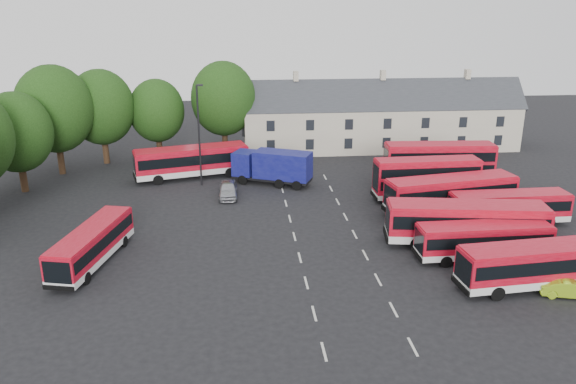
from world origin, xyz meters
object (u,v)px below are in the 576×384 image
object	(u,v)px
box_truck	(273,166)
bus_dd_south	(426,177)
bus_west	(92,243)
bus_row_a	(539,263)
lime_car	(568,288)
silver_car	(228,190)
lamppost	(199,133)

from	to	relation	value
box_truck	bus_dd_south	bearing A→B (deg)	0.20
bus_west	bus_row_a	bearing A→B (deg)	-88.88
bus_west	lime_car	bearing A→B (deg)	-90.57
box_truck	silver_car	xyz separation A→B (m)	(-4.67, -3.66, -1.25)
bus_row_a	silver_car	size ratio (longest dim) A/B	2.47
silver_car	bus_west	bearing A→B (deg)	-124.51
bus_row_a	silver_car	world-z (taller)	bus_row_a
bus_dd_south	bus_row_a	bearing A→B (deg)	-85.88
bus_west	lime_car	xyz separation A→B (m)	(31.90, -7.78, -1.04)
lamppost	silver_car	bearing A→B (deg)	-54.87
silver_car	lime_car	size ratio (longest dim) A/B	1.22
bus_dd_south	bus_west	xyz separation A→B (m)	(-28.68, -11.41, -0.69)
lime_car	bus_west	bearing A→B (deg)	90.17
bus_west	bus_dd_south	bearing A→B (deg)	-55.17
bus_row_a	bus_dd_south	xyz separation A→B (m)	(-1.74, 17.89, 0.50)
bus_row_a	box_truck	world-z (taller)	box_truck
bus_row_a	lime_car	bearing A→B (deg)	-46.48
silver_car	box_truck	bearing A→B (deg)	38.31
lime_car	lamppost	size ratio (longest dim) A/B	0.35
lime_car	box_truck	bearing A→B (deg)	48.51
bus_row_a	lamppost	bearing A→B (deg)	128.88
bus_row_a	bus_dd_south	size ratio (longest dim) A/B	1.09
silver_car	lamppost	size ratio (longest dim) A/B	0.43
bus_dd_south	bus_west	distance (m)	30.87
box_truck	lamppost	distance (m)	8.30
bus_dd_south	lime_car	size ratio (longest dim) A/B	2.74
bus_dd_south	lime_car	xyz separation A→B (m)	(3.22, -19.19, -1.73)
bus_dd_south	box_truck	bearing A→B (deg)	155.09
bus_row_a	lamppost	distance (m)	34.13
bus_west	silver_car	xyz separation A→B (m)	(9.69, 13.96, -0.89)
bus_west	box_truck	xyz separation A→B (m)	(14.36, 17.62, 0.36)
bus_dd_south	lamppost	xyz separation A→B (m)	(-21.79, 6.54, 3.26)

